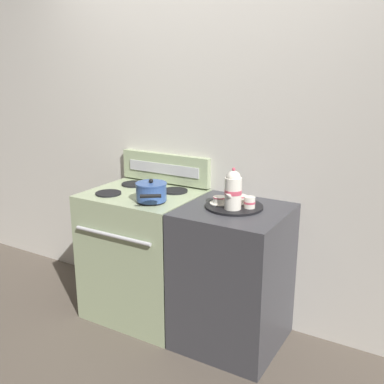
{
  "coord_description": "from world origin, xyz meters",
  "views": [
    {
      "loc": [
        1.41,
        -2.29,
        1.7
      ],
      "look_at": [
        0.11,
        -0.06,
        0.96
      ],
      "focal_mm": 42.0,
      "sensor_mm": 36.0,
      "label": 1
    }
  ],
  "objects_px": {
    "teacup_left": "(241,199)",
    "creamer_jug": "(250,202)",
    "teapot": "(233,190)",
    "serving_tray": "(234,206)",
    "teacup_right": "(219,200)",
    "saucepan": "(151,192)",
    "stove": "(144,254)"
  },
  "relations": [
    {
      "from": "stove",
      "to": "creamer_jug",
      "type": "relative_size",
      "value": 13.1
    },
    {
      "from": "teapot",
      "to": "teacup_left",
      "type": "distance_m",
      "value": 0.17
    },
    {
      "from": "stove",
      "to": "saucepan",
      "type": "distance_m",
      "value": 0.55
    },
    {
      "from": "teapot",
      "to": "teacup_right",
      "type": "distance_m",
      "value": 0.15
    },
    {
      "from": "stove",
      "to": "teacup_right",
      "type": "relative_size",
      "value": 7.63
    },
    {
      "from": "stove",
      "to": "creamer_jug",
      "type": "distance_m",
      "value": 0.9
    },
    {
      "from": "saucepan",
      "to": "teacup_left",
      "type": "xyz_separation_m",
      "value": [
        0.49,
        0.23,
        -0.03
      ]
    },
    {
      "from": "serving_tray",
      "to": "creamer_jug",
      "type": "relative_size",
      "value": 5.05
    },
    {
      "from": "stove",
      "to": "teacup_left",
      "type": "xyz_separation_m",
      "value": [
        0.67,
        0.1,
        0.47
      ]
    },
    {
      "from": "serving_tray",
      "to": "teapot",
      "type": "distance_m",
      "value": 0.14
    },
    {
      "from": "serving_tray",
      "to": "teapot",
      "type": "relative_size",
      "value": 1.41
    },
    {
      "from": "teacup_right",
      "to": "saucepan",
      "type": "bearing_deg",
      "value": -159.75
    },
    {
      "from": "teapot",
      "to": "creamer_jug",
      "type": "bearing_deg",
      "value": 40.82
    },
    {
      "from": "teapot",
      "to": "teacup_left",
      "type": "relative_size",
      "value": 2.09
    },
    {
      "from": "stove",
      "to": "teacup_right",
      "type": "bearing_deg",
      "value": 0.87
    },
    {
      "from": "stove",
      "to": "saucepan",
      "type": "bearing_deg",
      "value": -38.23
    },
    {
      "from": "serving_tray",
      "to": "teapot",
      "type": "height_order",
      "value": "teapot"
    },
    {
      "from": "teapot",
      "to": "teacup_left",
      "type": "xyz_separation_m",
      "value": [
        -0.01,
        0.14,
        -0.09
      ]
    },
    {
      "from": "serving_tray",
      "to": "teacup_left",
      "type": "height_order",
      "value": "teacup_left"
    },
    {
      "from": "teacup_left",
      "to": "teacup_right",
      "type": "relative_size",
      "value": 1.0
    },
    {
      "from": "stove",
      "to": "teacup_right",
      "type": "height_order",
      "value": "teacup_right"
    },
    {
      "from": "teacup_left",
      "to": "creamer_jug",
      "type": "distance_m",
      "value": 0.12
    },
    {
      "from": "teapot",
      "to": "teacup_left",
      "type": "bearing_deg",
      "value": 95.28
    },
    {
      "from": "serving_tray",
      "to": "teacup_right",
      "type": "bearing_deg",
      "value": -169.43
    },
    {
      "from": "teacup_left",
      "to": "creamer_jug",
      "type": "relative_size",
      "value": 1.72
    },
    {
      "from": "teapot",
      "to": "creamer_jug",
      "type": "xyz_separation_m",
      "value": [
        0.08,
        0.07,
        -0.08
      ]
    },
    {
      "from": "teacup_right",
      "to": "creamer_jug",
      "type": "height_order",
      "value": "creamer_jug"
    },
    {
      "from": "teacup_left",
      "to": "stove",
      "type": "bearing_deg",
      "value": -171.69
    },
    {
      "from": "saucepan",
      "to": "teacup_right",
      "type": "xyz_separation_m",
      "value": [
        0.39,
        0.15,
        -0.03
      ]
    },
    {
      "from": "serving_tray",
      "to": "stove",
      "type": "bearing_deg",
      "value": -177.8
    },
    {
      "from": "teacup_left",
      "to": "teacup_right",
      "type": "xyz_separation_m",
      "value": [
        -0.1,
        -0.09,
        0.0
      ]
    },
    {
      "from": "saucepan",
      "to": "teacup_right",
      "type": "height_order",
      "value": "saucepan"
    }
  ]
}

